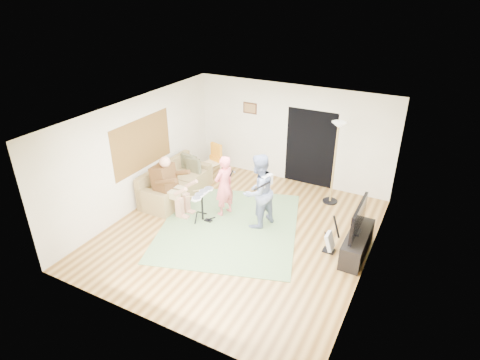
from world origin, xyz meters
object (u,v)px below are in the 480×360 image
Objects in this scene: drum_kit at (202,208)px; guitarist at (258,191)px; dining_chair at (213,165)px; tv_cabinet at (357,244)px; television at (358,218)px; guitar_spare at (330,241)px; singer at (224,186)px; torchiere_lamp at (336,149)px; sofa at (174,186)px.

drum_kit is 0.43× the size of guitarist.
tv_cabinet is at bearing -5.17° from dining_chair.
guitarist is 1.49× the size of television.
singer is at bearing 173.77° from guitar_spare.
guitar_spare is 0.75× the size of television.
guitar_spare is at bearing 3.70° from drum_kit.
dining_chair is (-1.00, 2.12, 0.01)m from drum_kit.
dining_chair is 0.82× the size of television.
torchiere_lamp is 1.82× the size of television.
guitarist is at bearing -122.91° from torchiere_lamp.
drum_kit is 0.78× the size of dining_chair.
sofa is at bearing 176.71° from television.
drum_kit is at bearing -48.69° from dining_chair.
guitar_spare reaches higher than drum_kit.
singer is 2.74m from guitar_spare.
guitarist is at bearing 172.58° from guitar_spare.
dining_chair is (0.29, 1.47, 0.06)m from sofa.
television is at bearing 106.23° from singer.
television is at bearing -60.76° from torchiere_lamp.
guitar_spare is 2.45m from torchiere_lamp.
torchiere_lamp is (3.70, 1.59, 1.17)m from sofa.
torchiere_lamp is (-0.58, 2.05, 1.20)m from guitar_spare.
television is (1.04, -1.86, -0.60)m from torchiere_lamp.
torchiere_lamp is 3.59m from dining_chair.
torchiere_lamp reaches higher than dining_chair.
sofa is 2.60m from guitarist.
sofa is 1.68m from singer.
singer is (0.32, 0.49, 0.43)m from drum_kit.
dining_chair reaches higher than sofa.
drum_kit is at bearing -137.05° from torchiere_lamp.
torchiere_lamp is 1.52× the size of tv_cabinet.
singer is 0.93m from guitarist.
sofa is 2.41× the size of guitar_spare.
tv_cabinet is at bearing 108.03° from guitarist.
dining_chair is (-1.32, 1.63, -0.41)m from singer.
torchiere_lamp reaches higher than drum_kit.
dining_chair is at bearing -122.82° from singer.
drum_kit is 0.35× the size of torchiere_lamp.
singer reaches higher than sofa.
singer is 2.14m from dining_chair.
torchiere_lamp is at bearing 148.20° from singer.
drum_kit is 0.86× the size of guitar_spare.
guitarist is 2.24m from torchiere_lamp.
guitarist reaches higher than television.
guitarist is 2.22m from television.
singer is at bearing 57.01° from drum_kit.
guitarist reaches higher than tv_cabinet.
singer is 3.23m from tv_cabinet.
singer is 1.08× the size of tv_cabinet.
guitarist reaches higher than drum_kit.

